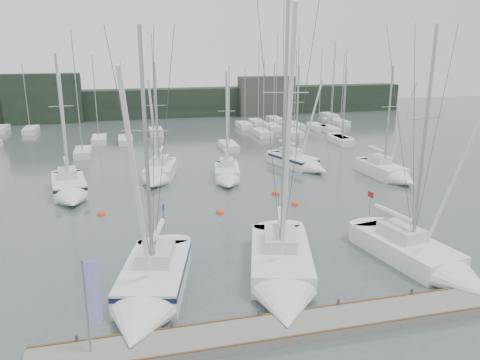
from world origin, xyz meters
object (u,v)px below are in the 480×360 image
Objects in this scene: sailboat_mid_b at (158,175)px; buoy_c at (101,215)px; buoy_b at (275,194)px; buoy_d at (295,205)px; sailboat_mid_c at (227,176)px; sailboat_near_right at (432,263)px; sailboat_mid_a at (70,190)px; sailboat_mid_e at (391,174)px; buoy_a at (220,213)px; sailboat_near_left at (149,293)px; sailboat_near_center at (283,278)px; sailboat_mid_d at (302,163)px; dock_banner at (91,298)px.

sailboat_mid_b is 18.98× the size of buoy_c.
buoy_b reaches higher than buoy_d.
buoy_b is (3.20, -4.74, -0.55)m from sailboat_mid_c.
buoy_d is (-3.38, 12.90, -0.56)m from sailboat_near_right.
sailboat_mid_e is (29.31, -1.60, -0.08)m from sailboat_mid_a.
buoy_a is 9.02m from buoy_c.
buoy_a is at bearing -96.27° from sailboat_mid_c.
sailboat_mid_c is 12.99m from buoy_c.
buoy_a is (-2.43, -8.21, -0.55)m from sailboat_mid_c.
sailboat_near_left is at bearing -148.96° from sailboat_mid_e.
sailboat_near_left reaches higher than sailboat_mid_e.
sailboat_mid_a is at bearing 169.05° from buoy_b.
sailboat_mid_b is 17.32× the size of buoy_b.
sailboat_near_center reaches higher than sailboat_near_left.
sailboat_mid_e reaches higher than buoy_b.
sailboat_near_right is 19.44m from sailboat_mid_e.
buoy_a is (-11.03, -11.02, -0.58)m from sailboat_mid_d.
buoy_c is at bearing -107.27° from sailboat_mid_b.
buoy_a is at bearing -148.35° from buoy_b.
buoy_b is at bearing 89.29° from sailboat_near_center.
buoy_c is (-14.47, -1.69, 0.00)m from buoy_b.
sailboat_mid_b is 2.86× the size of dock_banner.
sailboat_mid_c is 15.66m from sailboat_mid_e.
sailboat_mid_e is 18.44× the size of buoy_c.
buoy_b is (5.63, 3.47, 0.00)m from buoy_a.
buoy_b is at bearing 102.47° from buoy_d.
sailboat_near_right is 1.28× the size of sailboat_mid_d.
sailboat_mid_a reaches higher than sailboat_mid_e.
sailboat_mid_c is at bearing 163.99° from sailboat_mid_e.
buoy_a is at bearing -11.38° from buoy_c.
sailboat_mid_a reaches higher than buoy_c.
sailboat_near_right is 23.54m from sailboat_mid_d.
sailboat_mid_b is (7.59, 3.21, -0.06)m from sailboat_mid_a.
sailboat_near_right is 26.27m from sailboat_mid_b.
sailboat_near_left reaches higher than sailboat_mid_a.
sailboat_mid_a is 5.71m from buoy_c.
sailboat_near_right is 28.65m from sailboat_mid_a.
sailboat_mid_a is 14.01m from sailboat_mid_c.
buoy_b is at bearing -176.84° from sailboat_mid_e.
sailboat_mid_d is 19.05× the size of buoy_d.
sailboat_near_center is 1.52× the size of sailboat_mid_d.
sailboat_mid_a is 21.24× the size of buoy_d.
buoy_b is at bearing -20.67° from sailboat_mid_b.
buoy_a is (-0.92, 12.09, -0.59)m from sailboat_near_center.
sailboat_mid_d reaches higher than sailboat_mid_c.
sailboat_mid_e is (15.37, -3.03, 0.02)m from sailboat_mid_c.
sailboat_near_right is 23.39m from buoy_c.
sailboat_near_center is 24.15m from sailboat_mid_e.
sailboat_mid_b is 9.60m from buoy_c.
sailboat_mid_a reaches higher than buoy_a.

